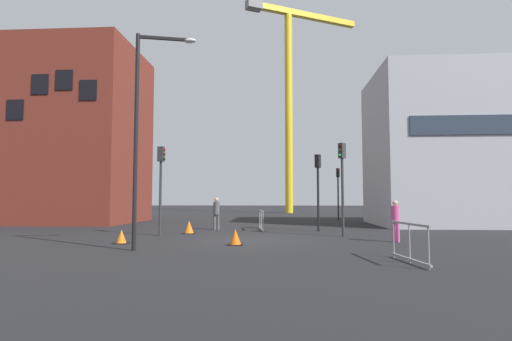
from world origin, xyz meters
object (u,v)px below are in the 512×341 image
(traffic_light_crosswalk, at_px, (342,174))
(traffic_cone_striped, at_px, (121,237))
(construction_crane, at_px, (290,80))
(traffic_cone_by_barrier, at_px, (189,228))
(traffic_light_far, at_px, (338,185))
(traffic_light_corner, at_px, (161,176))
(streetlamp_tall, at_px, (144,120))
(pedestrian_walking, at_px, (395,218))
(pedestrian_waiting, at_px, (216,211))
(traffic_cone_orange, at_px, (235,238))
(traffic_light_near, at_px, (318,180))

(traffic_light_crosswalk, height_order, traffic_cone_striped, traffic_light_crosswalk)
(construction_crane, relative_size, traffic_cone_by_barrier, 39.32)
(construction_crane, bearing_deg, traffic_light_crosswalk, -86.71)
(traffic_light_far, bearing_deg, traffic_light_corner, -126.75)
(streetlamp_tall, relative_size, pedestrian_walking, 4.48)
(traffic_light_far, distance_m, pedestrian_waiting, 12.95)
(streetlamp_tall, bearing_deg, pedestrian_waiting, 83.00)
(traffic_light_corner, distance_m, traffic_cone_by_barrier, 2.96)
(traffic_light_corner, height_order, pedestrian_waiting, traffic_light_corner)
(pedestrian_walking, height_order, pedestrian_waiting, pedestrian_waiting)
(streetlamp_tall, xyz_separation_m, traffic_cone_orange, (2.95, 1.74, -4.12))
(traffic_light_crosswalk, bearing_deg, traffic_cone_by_barrier, 171.76)
(pedestrian_waiting, relative_size, traffic_cone_striped, 3.33)
(streetlamp_tall, xyz_separation_m, traffic_cone_striped, (-1.47, 1.90, -4.15))
(traffic_light_crosswalk, xyz_separation_m, pedestrian_walking, (1.74, -2.20, -1.90))
(pedestrian_walking, relative_size, traffic_cone_orange, 2.81)
(pedestrian_waiting, bearing_deg, traffic_cone_striped, -110.25)
(traffic_cone_by_barrier, bearing_deg, traffic_light_far, 53.93)
(construction_crane, bearing_deg, traffic_cone_striped, -102.50)
(streetlamp_tall, distance_m, traffic_light_near, 10.63)
(traffic_light_corner, bearing_deg, traffic_light_crosswalk, 0.69)
(traffic_light_far, xyz_separation_m, traffic_cone_striped, (-10.60, -16.90, -2.50))
(traffic_light_crosswalk, bearing_deg, pedestrian_walking, -51.65)
(traffic_light_corner, relative_size, traffic_cone_by_barrier, 6.55)
(streetlamp_tall, xyz_separation_m, pedestrian_walking, (9.21, 3.15, -3.44))
(traffic_light_near, xyz_separation_m, traffic_light_far, (2.53, 10.65, 0.03))
(traffic_light_corner, bearing_deg, pedestrian_walking, -11.66)
(construction_crane, bearing_deg, traffic_cone_by_barrier, -101.37)
(traffic_light_corner, bearing_deg, traffic_cone_striped, -98.20)
(traffic_light_corner, height_order, traffic_light_near, traffic_light_corner)
(traffic_light_corner, relative_size, pedestrian_waiting, 2.35)
(traffic_cone_striped, bearing_deg, traffic_light_crosswalk, 21.10)
(traffic_light_near, xyz_separation_m, traffic_cone_orange, (-3.66, -6.42, -2.45))
(construction_crane, distance_m, pedestrian_waiting, 30.21)
(traffic_light_crosswalk, bearing_deg, traffic_light_near, 106.93)
(traffic_light_far, bearing_deg, streetlamp_tall, -115.92)
(construction_crane, xyz_separation_m, traffic_light_far, (3.35, -15.80, -13.31))
(traffic_light_near, height_order, traffic_light_far, traffic_light_far)
(traffic_light_near, bearing_deg, pedestrian_walking, -62.59)
(traffic_light_crosswalk, xyz_separation_m, traffic_cone_orange, (-4.52, -3.61, -2.58))
(streetlamp_tall, bearing_deg, traffic_light_crosswalk, 35.63)
(traffic_cone_striped, bearing_deg, traffic_cone_by_barrier, 70.70)
(traffic_light_far, height_order, pedestrian_waiting, traffic_light_far)
(pedestrian_waiting, xyz_separation_m, traffic_cone_orange, (1.87, -7.08, -0.77))
(traffic_cone_by_barrier, bearing_deg, traffic_light_near, 14.99)
(streetlamp_tall, height_order, pedestrian_walking, streetlamp_tall)
(traffic_light_near, height_order, traffic_light_crosswalk, traffic_light_crosswalk)
(traffic_light_corner, relative_size, traffic_light_crosswalk, 0.97)
(traffic_light_far, relative_size, pedestrian_walking, 2.48)
(traffic_light_corner, distance_m, pedestrian_waiting, 4.48)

